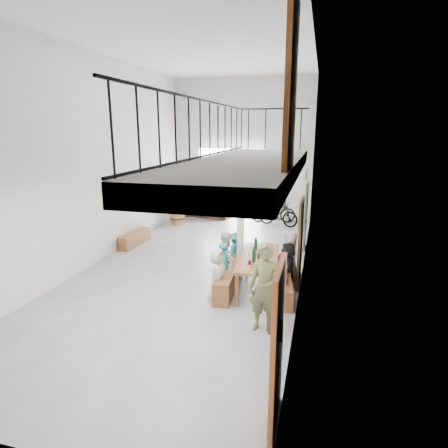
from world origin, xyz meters
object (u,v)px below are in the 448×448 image
(tasting_table, at_px, (259,260))
(host_standing, at_px, (265,288))
(bench_inner, at_px, (230,277))
(side_bench, at_px, (135,238))
(bicycle_near, at_px, (273,211))
(serving_counter, at_px, (205,204))
(oak_barrel, at_px, (177,213))

(tasting_table, distance_m, host_standing, 1.78)
(bench_inner, distance_m, side_bench, 4.39)
(bicycle_near, bearing_deg, serving_counter, 76.72)
(bicycle_near, bearing_deg, bench_inner, 169.29)
(tasting_table, bearing_deg, serving_counter, 112.19)
(tasting_table, bearing_deg, oak_barrel, 122.77)
(oak_barrel, relative_size, bicycle_near, 0.50)
(side_bench, relative_size, oak_barrel, 1.70)
(bench_inner, relative_size, bicycle_near, 1.28)
(side_bench, xyz_separation_m, host_standing, (4.74, -4.13, 0.62))
(tasting_table, xyz_separation_m, bench_inner, (-0.67, -0.01, -0.45))
(serving_counter, distance_m, host_standing, 9.15)
(side_bench, xyz_separation_m, oak_barrel, (0.30, 2.90, 0.22))
(serving_counter, bearing_deg, tasting_table, -55.55)
(side_bench, distance_m, bicycle_near, 5.57)
(tasting_table, height_order, oak_barrel, oak_barrel)
(bench_inner, height_order, oak_barrel, oak_barrel)
(serving_counter, xyz_separation_m, host_standing, (3.73, -8.35, 0.28))
(bench_inner, relative_size, oak_barrel, 2.55)
(side_bench, bearing_deg, bicycle_near, 46.25)
(bench_inner, height_order, serving_counter, serving_counter)
(host_standing, bearing_deg, bench_inner, 133.94)
(side_bench, distance_m, host_standing, 6.32)
(oak_barrel, xyz_separation_m, host_standing, (4.43, -7.03, 0.40))
(oak_barrel, bearing_deg, host_standing, -57.78)
(side_bench, bearing_deg, tasting_table, -29.04)
(oak_barrel, bearing_deg, bicycle_near, 17.49)
(host_standing, height_order, bicycle_near, host_standing)
(tasting_table, relative_size, host_standing, 1.28)
(serving_counter, bearing_deg, host_standing, -58.14)
(tasting_table, height_order, side_bench, tasting_table)
(bicycle_near, bearing_deg, tasting_table, 175.22)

